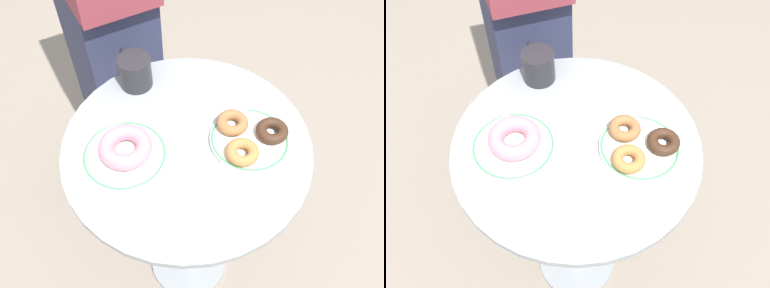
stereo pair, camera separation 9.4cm
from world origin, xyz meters
The scene contains 9 objects.
ground_plane centered at (0.00, 0.00, -0.01)m, with size 7.00×7.00×0.02m, color gray.
cafe_table centered at (0.00, 0.00, 0.54)m, with size 0.60×0.60×0.78m.
plate_left centered at (-0.15, -0.01, 0.78)m, with size 0.20×0.20×0.01m.
plate_right centered at (0.15, -0.02, 0.78)m, with size 0.19×0.19×0.01m.
donut_pink_frosted centered at (-0.14, -0.01, 0.81)m, with size 0.12×0.12×0.04m, color pink.
donut_chocolate centered at (0.20, -0.02, 0.80)m, with size 0.08×0.08×0.03m, color #422819.
donut_cinnamon centered at (0.12, 0.02, 0.80)m, with size 0.08×0.08×0.03m, color #A36B3D.
donut_old_fashioned centered at (0.12, -0.07, 0.80)m, with size 0.08×0.08×0.03m, color #BC7F42.
coffee_mug centered at (-0.10, 0.22, 0.82)m, with size 0.09×0.12×0.09m.
Camera 1 is at (-0.09, -0.58, 1.56)m, focal length 38.42 mm.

